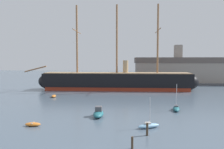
{
  "coord_description": "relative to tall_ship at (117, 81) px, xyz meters",
  "views": [
    {
      "loc": [
        4.93,
        -20.53,
        10.28
      ],
      "look_at": [
        0.34,
        39.4,
        6.42
      ],
      "focal_mm": 34.54,
      "sensor_mm": 36.0,
      "label": 1
    }
  ],
  "objects": [
    {
      "name": "seagull_in_flight",
      "position": [
        -9.92,
        -19.05,
        11.75
      ],
      "size": [
        0.93,
        0.97,
        0.14
      ],
      "color": "silver"
    },
    {
      "name": "motorboat_distant_centre",
      "position": [
        0.31,
        6.88,
        -2.59
      ],
      "size": [
        3.43,
        4.62,
        1.79
      ],
      "color": "#B22D28",
      "rests_on": "ground"
    },
    {
      "name": "dockside_warehouse_right",
      "position": [
        32.76,
        24.77,
        2.6
      ],
      "size": [
        55.85,
        17.13,
        17.37
      ],
      "color": "#565659",
      "rests_on": "ground"
    },
    {
      "name": "sailboat_foreground_right",
      "position": [
        7.18,
        -42.59,
        -2.83
      ],
      "size": [
        3.72,
        2.45,
        4.67
      ],
      "color": "#7FB2D6",
      "rests_on": "ground"
    },
    {
      "name": "sailboat_mid_right",
      "position": [
        13.96,
        -30.43,
        -2.75
      ],
      "size": [
        1.98,
        4.4,
        5.53
      ],
      "color": "#236670",
      "rests_on": "ground"
    },
    {
      "name": "motorboat_near_centre",
      "position": [
        -1.4,
        -36.48,
        -2.57
      ],
      "size": [
        2.03,
        4.49,
        1.86
      ],
      "color": "#236670",
      "rests_on": "ground"
    },
    {
      "name": "mooring_piling_left_pair",
      "position": [
        4.55,
        -50.59,
        -2.5
      ],
      "size": [
        0.28,
        0.28,
        1.44
      ],
      "primitive_type": "cylinder",
      "color": "#423323",
      "rests_on": "ground"
    },
    {
      "name": "mooring_piling_nearest",
      "position": [
        6.67,
        -45.94,
        -2.34
      ],
      "size": [
        0.32,
        0.32,
        1.77
      ],
      "primitive_type": "cylinder",
      "color": "#423323",
      "rests_on": "ground"
    },
    {
      "name": "dinghy_foreground_left",
      "position": [
        -10.9,
        -43.0,
        -2.93
      ],
      "size": [
        2.5,
        1.17,
        0.58
      ],
      "color": "orange",
      "rests_on": "ground"
    },
    {
      "name": "tall_ship",
      "position": [
        0.0,
        0.0,
        0.0
      ],
      "size": [
        61.41,
        12.57,
        29.56
      ],
      "color": "maroon",
      "rests_on": "ground"
    },
    {
      "name": "dinghy_alongside_bow",
      "position": [
        -16.87,
        -16.55,
        -2.89
      ],
      "size": [
        1.88,
        3.02,
        0.66
      ],
      "color": "orange",
      "rests_on": "ground"
    }
  ]
}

